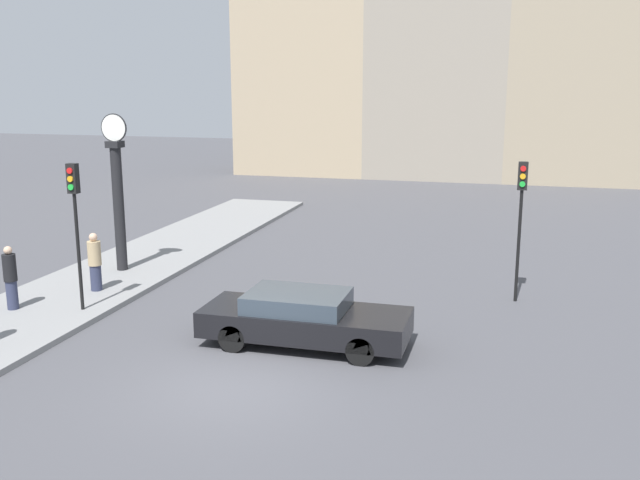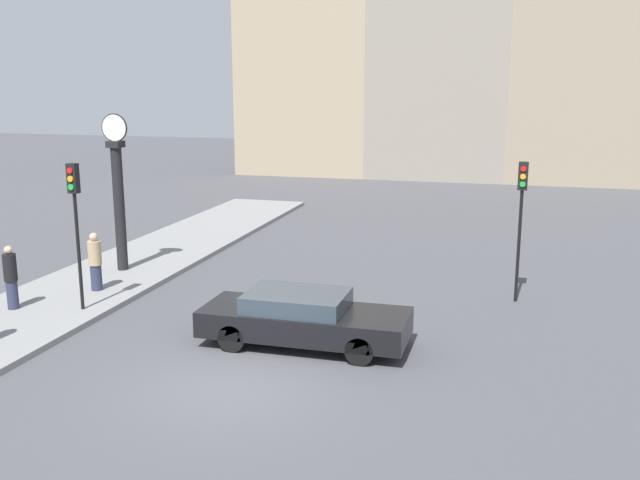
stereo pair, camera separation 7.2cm
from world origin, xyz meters
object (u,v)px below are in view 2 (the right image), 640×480
(traffic_light_near, at_px, (75,206))
(traffic_light_far, at_px, (521,203))
(sedan_car, at_px, (303,318))
(pedestrian_tan_coat, at_px, (95,262))
(street_clock, at_px, (119,195))
(pedestrian_black_jacket, at_px, (11,277))

(traffic_light_near, height_order, traffic_light_far, traffic_light_near)
(sedan_car, bearing_deg, traffic_light_near, 174.65)
(sedan_car, relative_size, pedestrian_tan_coat, 2.85)
(street_clock, bearing_deg, pedestrian_tan_coat, -77.53)
(street_clock, bearing_deg, traffic_light_far, 1.64)
(traffic_light_far, bearing_deg, sedan_car, -134.38)
(traffic_light_near, bearing_deg, traffic_light_far, 21.16)
(traffic_light_far, bearing_deg, traffic_light_near, -158.84)
(traffic_light_near, relative_size, street_clock, 0.78)
(pedestrian_tan_coat, height_order, pedestrian_black_jacket, pedestrian_black_jacket)
(pedestrian_black_jacket, bearing_deg, sedan_car, -0.95)
(traffic_light_far, height_order, street_clock, street_clock)
(street_clock, bearing_deg, traffic_light_near, -73.92)
(traffic_light_near, bearing_deg, street_clock, 106.08)
(pedestrian_black_jacket, bearing_deg, traffic_light_near, 14.22)
(traffic_light_far, bearing_deg, pedestrian_black_jacket, -159.77)
(sedan_car, xyz_separation_m, traffic_light_far, (4.74, 4.85, 2.13))
(sedan_car, xyz_separation_m, traffic_light_near, (-6.26, 0.59, 2.24))
(traffic_light_far, bearing_deg, pedestrian_tan_coat, -167.38)
(traffic_light_far, relative_size, pedestrian_tan_coat, 2.32)
(sedan_car, bearing_deg, traffic_light_far, 45.62)
(sedan_car, height_order, traffic_light_far, traffic_light_far)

